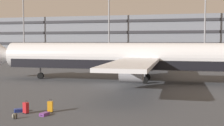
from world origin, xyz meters
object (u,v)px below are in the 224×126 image
(suitcase_large, at_px, (19,110))
(backpack_purple, at_px, (15,116))
(airliner, at_px, (139,58))
(suitcase_orange, at_px, (50,106))
(suitcase_laid_flat, at_px, (26,108))
(suitcase_small, at_px, (44,114))

(suitcase_large, bearing_deg, backpack_purple, -67.38)
(airliner, xyz_separation_m, suitcase_orange, (-3.71, -18.26, -2.70))
(suitcase_laid_flat, distance_m, suitcase_small, 1.66)
(airliner, xyz_separation_m, backpack_purple, (-5.23, -20.61, -2.95))
(suitcase_large, bearing_deg, suitcase_small, -13.33)
(suitcase_laid_flat, xyz_separation_m, suitcase_orange, (1.58, 0.79, 0.01))
(suitcase_orange, xyz_separation_m, backpack_purple, (-1.52, -2.35, -0.25))
(airliner, distance_m, backpack_purple, 21.47)
(suitcase_orange, distance_m, suitcase_small, 1.07)
(suitcase_small, distance_m, backpack_purple, 2.05)
(suitcase_laid_flat, relative_size, suitcase_large, 1.09)
(airliner, distance_m, suitcase_laid_flat, 19.95)
(suitcase_laid_flat, xyz_separation_m, suitcase_small, (1.61, -0.23, -0.33))
(suitcase_laid_flat, height_order, backpack_purple, suitcase_laid_flat)
(backpack_purple, bearing_deg, suitcase_laid_flat, 91.94)
(airliner, height_order, backpack_purple, airliner)
(suitcase_large, xyz_separation_m, suitcase_small, (2.35, -0.56, -0.02))
(suitcase_laid_flat, xyz_separation_m, backpack_purple, (0.05, -1.56, -0.24))
(airliner, relative_size, suitcase_large, 47.97)
(suitcase_laid_flat, xyz_separation_m, suitcase_large, (-0.73, 0.33, -0.31))
(suitcase_orange, height_order, suitcase_small, suitcase_orange)
(suitcase_laid_flat, bearing_deg, suitcase_large, 155.83)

